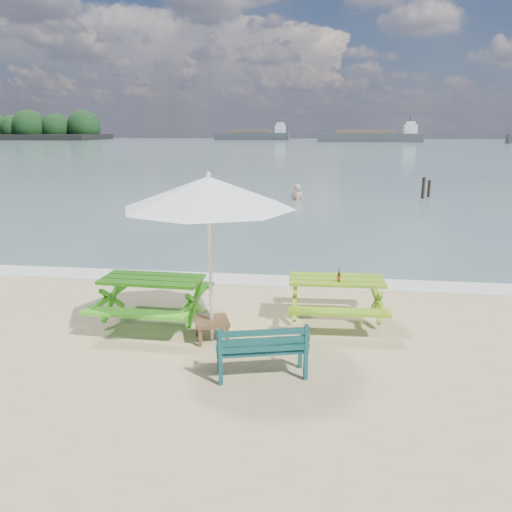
# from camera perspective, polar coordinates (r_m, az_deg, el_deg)

# --- Properties ---
(sea) EXTENTS (300.00, 300.00, 0.00)m
(sea) POSITION_cam_1_polar(r_m,az_deg,el_deg) (91.57, 6.47, 12.18)
(sea) COLOR slate
(sea) RESTS_ON ground
(foam_strip) EXTENTS (22.00, 0.90, 0.01)m
(foam_strip) POSITION_cam_1_polar(r_m,az_deg,el_deg) (11.74, -1.11, -2.70)
(foam_strip) COLOR silver
(foam_strip) RESTS_ON ground
(picnic_table_left) EXTENTS (1.86, 2.06, 0.86)m
(picnic_table_left) POSITION_cam_1_polar(r_m,az_deg,el_deg) (9.28, -11.68, -5.08)
(picnic_table_left) COLOR green
(picnic_table_left) RESTS_ON ground
(picnic_table_right) EXTENTS (1.77, 1.96, 0.81)m
(picnic_table_right) POSITION_cam_1_polar(r_m,az_deg,el_deg) (9.30, 9.08, -5.04)
(picnic_table_right) COLOR #6F9D17
(picnic_table_right) RESTS_ON ground
(park_bench) EXTENTS (1.35, 0.74, 0.79)m
(park_bench) POSITION_cam_1_polar(r_m,az_deg,el_deg) (7.28, 0.66, -11.80)
(park_bench) COLOR #0E3C3C
(park_bench) RESTS_ON ground
(side_table) EXTENTS (0.71, 0.71, 0.36)m
(side_table) POSITION_cam_1_polar(r_m,az_deg,el_deg) (8.48, -5.07, -8.34)
(side_table) COLOR brown
(side_table) RESTS_ON ground
(patio_umbrella) EXTENTS (3.54, 3.54, 2.74)m
(patio_umbrella) POSITION_cam_1_polar(r_m,az_deg,el_deg) (7.89, -5.45, 7.24)
(patio_umbrella) COLOR silver
(patio_umbrella) RESTS_ON ground
(beer_bottle) EXTENTS (0.06, 0.06, 0.24)m
(beer_bottle) POSITION_cam_1_polar(r_m,az_deg,el_deg) (8.97, 9.45, -2.44)
(beer_bottle) COLOR #904614
(beer_bottle) RESTS_ON picnic_table_right
(swimmer) EXTENTS (0.78, 0.62, 1.88)m
(swimmer) POSITION_cam_1_polar(r_m,az_deg,el_deg) (24.86, 4.72, 6.08)
(swimmer) COLOR tan
(swimmer) RESTS_ON ground
(mooring_pilings) EXTENTS (0.57, 0.77, 1.26)m
(mooring_pilings) POSITION_cam_1_polar(r_m,az_deg,el_deg) (26.95, 18.80, 7.13)
(mooring_pilings) COLOR black
(mooring_pilings) RESTS_ON ground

